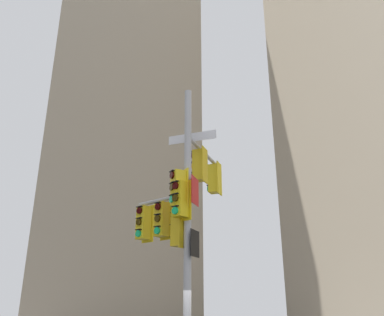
% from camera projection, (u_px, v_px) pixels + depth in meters
% --- Properties ---
extents(building_mid_block, '(12.87, 12.87, 48.14)m').
position_uv_depth(building_mid_block, '(125.00, 83.00, 41.99)').
color(building_mid_block, tan).
rests_on(building_mid_block, ground).
extents(signal_pole_assembly, '(3.05, 2.64, 8.43)m').
position_uv_depth(signal_pole_assembly, '(183.00, 207.00, 11.86)').
color(signal_pole_assembly, '#B2B2B5').
rests_on(signal_pole_assembly, ground).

